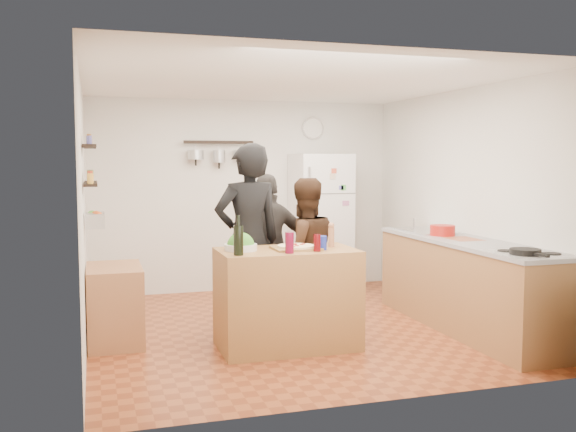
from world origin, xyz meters
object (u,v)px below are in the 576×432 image
object	(u,v)px
person_left	(248,240)
red_bowl	(443,230)
prep_island	(287,298)
wine_bottle	(238,240)
salad_bowl	(241,247)
wall_clock	(313,128)
salt_canister	(322,243)
counter_run	(467,286)
pepper_mill	(331,237)
person_center	(304,255)
side_table	(115,305)
skillet	(525,252)
fridge	(321,223)
person_back	(269,248)

from	to	relation	value
person_left	red_bowl	xyz separation A→B (m)	(2.12, -0.06, 0.03)
prep_island	wine_bottle	bearing A→B (deg)	-156.25
salad_bowl	wall_clock	world-z (taller)	wall_clock
salt_canister	counter_run	xyz separation A→B (m)	(1.63, 0.19, -0.52)
pepper_mill	person_left	size ratio (longest dim) A/B	0.10
person_center	side_table	xyz separation A→B (m)	(-1.84, 0.09, -0.41)
salt_canister	wine_bottle	bearing A→B (deg)	-172.87
wine_bottle	skillet	xyz separation A→B (m)	(2.33, -0.74, -0.09)
skillet	person_center	bearing A→B (deg)	135.29
prep_island	fridge	world-z (taller)	fridge
prep_island	salt_canister	xyz separation A→B (m)	(0.30, -0.12, 0.52)
side_table	fridge	bearing A→B (deg)	33.24
skillet	person_left	bearing A→B (deg)	143.98
person_center	red_bowl	world-z (taller)	person_center
person_left	red_bowl	world-z (taller)	person_left
person_back	skillet	size ratio (longest dim) A/B	6.10
salad_bowl	wine_bottle	xyz separation A→B (m)	(-0.08, -0.27, 0.10)
person_left	person_back	size ratio (longest dim) A/B	1.19
prep_island	pepper_mill	world-z (taller)	pepper_mill
salad_bowl	red_bowl	distance (m)	2.34
wall_clock	wine_bottle	bearing A→B (deg)	-119.90
red_bowl	side_table	world-z (taller)	red_bowl
skillet	red_bowl	world-z (taller)	red_bowl
counter_run	skillet	xyz separation A→B (m)	(-0.10, -1.03, 0.49)
person_center	counter_run	size ratio (longest dim) A/B	0.59
person_center	person_back	xyz separation A→B (m)	(-0.24, 0.47, 0.02)
person_center	skillet	distance (m)	2.11
wall_clock	person_center	bearing A→B (deg)	-111.20
prep_island	side_table	size ratio (longest dim) A/B	1.56
salad_bowl	person_center	bearing A→B (deg)	31.84
salad_bowl	side_table	world-z (taller)	salad_bowl
red_bowl	wine_bottle	bearing A→B (deg)	-163.73
wall_clock	side_table	xyz separation A→B (m)	(-2.69, -2.09, -1.78)
salad_bowl	side_table	size ratio (longest dim) A/B	0.37
pepper_mill	wall_clock	size ratio (longest dim) A/B	0.61
wine_bottle	wall_clock	size ratio (longest dim) A/B	0.85
wine_bottle	person_center	xyz separation A→B (m)	(0.83, 0.74, -0.27)
wall_clock	counter_run	bearing A→B (deg)	-74.08
counter_run	salt_canister	bearing A→B (deg)	-173.36
salad_bowl	person_back	xyz separation A→B (m)	(0.51, 0.94, -0.15)
prep_island	salad_bowl	size ratio (longest dim) A/B	4.23
person_left	counter_run	bearing A→B (deg)	158.50
person_left	fridge	bearing A→B (deg)	-137.00
salad_bowl	person_back	world-z (taller)	person_back
person_center	red_bowl	bearing A→B (deg)	172.75
salad_bowl	counter_run	bearing A→B (deg)	0.48
red_bowl	salad_bowl	bearing A→B (deg)	-169.55
fridge	side_table	world-z (taller)	fridge
person_center	skillet	size ratio (longest dim) A/B	5.96
skillet	wall_clock	world-z (taller)	wall_clock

